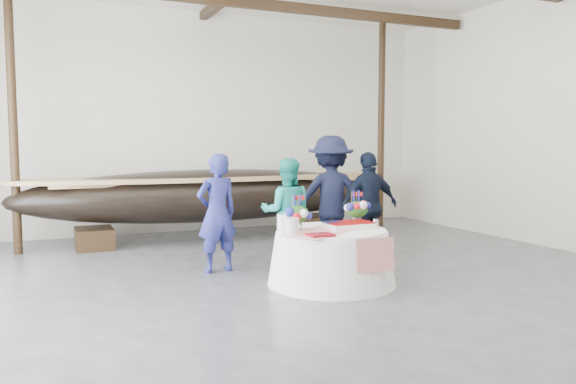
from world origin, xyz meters
name	(u,v)px	position (x,y,z in m)	size (l,w,h in m)	color
floor	(344,304)	(0.00, 0.00, 0.00)	(10.00, 12.00, 0.01)	#3D3D42
wall_back	(203,122)	(0.00, 6.00, 2.25)	(10.00, 0.02, 4.50)	silver
longboat_display	(213,195)	(-0.18, 4.68, 0.85)	(7.09, 1.42, 1.33)	black
banquet_table	(331,257)	(0.29, 0.87, 0.36)	(1.65, 1.65, 0.71)	white
tabletop_items	(327,216)	(0.31, 1.01, 0.86)	(1.59, 1.26, 0.40)	red
guest_woman_blue	(217,213)	(-0.86, 2.12, 0.84)	(0.61, 0.40, 1.67)	navy
guest_woman_teal	(287,212)	(0.22, 2.14, 0.80)	(0.78, 0.60, 1.60)	teal
guest_man_left	(331,197)	(1.06, 2.33, 0.97)	(1.25, 0.72, 1.94)	black
guest_man_right	(369,206)	(1.55, 1.99, 0.84)	(0.99, 0.41, 1.68)	black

